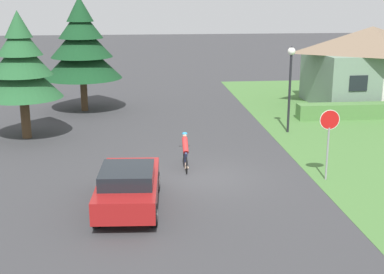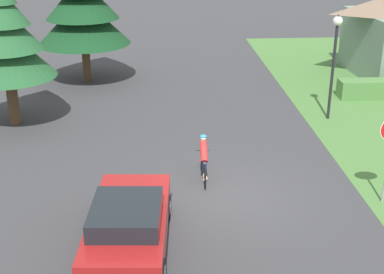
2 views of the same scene
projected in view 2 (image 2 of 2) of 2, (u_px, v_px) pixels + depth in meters
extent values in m
plane|color=#38383A|center=(226.00, 196.00, 16.20)|extent=(140.00, 140.00, 0.00)
cube|color=maroon|center=(129.00, 226.00, 13.38)|extent=(2.18, 4.50, 0.70)
cube|color=black|center=(126.00, 214.00, 12.81)|extent=(1.79, 2.08, 0.46)
cylinder|color=black|center=(105.00, 207.00, 14.88)|extent=(0.27, 0.71, 0.69)
cylinder|color=#ADADB2|center=(105.00, 207.00, 14.88)|extent=(0.26, 0.42, 0.40)
cylinder|color=black|center=(166.00, 207.00, 14.88)|extent=(0.27, 0.71, 0.69)
cylinder|color=#ADADB2|center=(166.00, 207.00, 14.88)|extent=(0.26, 0.42, 0.40)
cylinder|color=black|center=(85.00, 274.00, 12.13)|extent=(0.27, 0.71, 0.69)
cylinder|color=#ADADB2|center=(85.00, 274.00, 12.13)|extent=(0.26, 0.42, 0.40)
cylinder|color=black|center=(160.00, 274.00, 12.12)|extent=(0.27, 0.71, 0.69)
cylinder|color=#ADADB2|center=(160.00, 274.00, 12.12)|extent=(0.26, 0.42, 0.40)
torus|color=black|center=(205.00, 178.00, 16.59)|extent=(0.05, 0.68, 0.68)
torus|color=black|center=(202.00, 163.00, 17.58)|extent=(0.05, 0.68, 0.68)
cylinder|color=black|center=(204.00, 170.00, 16.78)|extent=(0.04, 0.18, 0.52)
cylinder|color=black|center=(203.00, 163.00, 17.13)|extent=(0.04, 0.67, 0.64)
cylinder|color=black|center=(204.00, 157.00, 16.96)|extent=(0.05, 0.80, 0.13)
cylinder|color=black|center=(204.00, 177.00, 16.77)|extent=(0.04, 0.35, 0.15)
cylinder|color=black|center=(205.00, 171.00, 16.60)|extent=(0.03, 0.22, 0.41)
cylinder|color=black|center=(203.00, 157.00, 17.44)|extent=(0.04, 0.12, 0.51)
cylinder|color=black|center=(203.00, 150.00, 17.30)|extent=(0.44, 0.03, 0.02)
ellipsoid|color=black|center=(204.00, 163.00, 16.61)|extent=(0.08, 0.20, 0.05)
cylinder|color=#262D4C|center=(204.00, 168.00, 16.66)|extent=(0.11, 0.25, 0.43)
cylinder|color=#262D4C|center=(204.00, 168.00, 16.84)|extent=(0.11, 0.26, 0.58)
cylinder|color=beige|center=(204.00, 176.00, 16.86)|extent=(0.08, 0.08, 0.30)
cylinder|color=beige|center=(205.00, 177.00, 17.05)|extent=(0.17, 0.08, 0.21)
cylinder|color=red|center=(204.00, 152.00, 16.78)|extent=(0.23, 0.72, 0.60)
cylinder|color=red|center=(203.00, 148.00, 17.02)|extent=(0.07, 0.26, 0.36)
cylinder|color=red|center=(203.00, 145.00, 17.27)|extent=(0.07, 0.26, 0.36)
sphere|color=beige|center=(203.00, 138.00, 16.92)|extent=(0.19, 0.19, 0.19)
ellipsoid|color=#267FBF|center=(203.00, 136.00, 16.90)|extent=(0.22, 0.18, 0.12)
cylinder|color=black|center=(332.00, 74.00, 21.59)|extent=(0.12, 0.12, 3.89)
sphere|color=white|center=(338.00, 21.00, 20.78)|extent=(0.38, 0.38, 0.38)
cone|color=black|center=(338.00, 16.00, 20.71)|extent=(0.23, 0.23, 0.15)
cylinder|color=#4C3823|center=(13.00, 100.00, 21.42)|extent=(0.44, 0.44, 1.99)
cone|color=#23562D|center=(6.00, 52.00, 20.67)|extent=(3.73, 3.73, 1.94)
cone|color=#23562D|center=(3.00, 28.00, 20.30)|extent=(2.91, 2.91, 1.71)
cone|color=#23562D|center=(0.00, 6.00, 19.99)|extent=(2.09, 2.09, 1.47)
cylinder|color=#4C3823|center=(86.00, 62.00, 27.04)|extent=(0.40, 0.40, 1.95)
cone|color=#143D1E|center=(83.00, 21.00, 26.24)|extent=(4.56, 4.56, 2.24)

